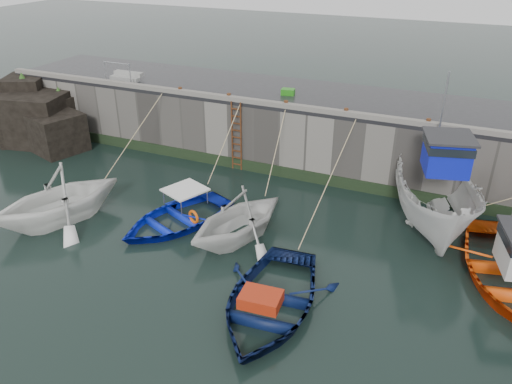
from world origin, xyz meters
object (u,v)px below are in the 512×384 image
at_px(boat_near_navy, 269,308).
at_px(fish_crate, 288,92).
at_px(ladder, 236,137).
at_px(boat_near_white, 62,220).
at_px(bollard_a, 180,90).
at_px(bollard_b, 229,96).
at_px(bollard_e, 428,122).
at_px(bollard_c, 286,104).
at_px(boat_near_blacktrim, 238,238).
at_px(boat_far_white, 435,195).
at_px(bollard_d, 346,112).
at_px(boat_near_blue, 176,223).

relative_size(boat_near_navy, fish_crate, 8.72).
xyz_separation_m(ladder, boat_near_white, (-4.09, -6.91, -1.59)).
distance_m(bollard_a, bollard_b, 2.50).
bearing_deg(bollard_b, bollard_e, 0.00).
relative_size(ladder, bollard_c, 11.43).
bearing_deg(bollard_a, bollard_c, 0.00).
bearing_deg(boat_near_blacktrim, bollard_b, 138.58).
xyz_separation_m(boat_near_white, boat_near_navy, (9.13, -1.46, 0.00)).
distance_m(boat_near_navy, boat_far_white, 7.96).
bearing_deg(ladder, bollard_d, 4.00).
bearing_deg(bollard_e, boat_far_white, -66.47).
distance_m(bollard_b, bollard_e, 8.50).
bearing_deg(bollard_e, bollard_d, 180.00).
height_order(boat_near_white, boat_near_navy, boat_near_white).
height_order(ladder, boat_near_blacktrim, ladder).
bearing_deg(boat_far_white, bollard_a, 156.93).
height_order(boat_near_white, boat_near_blacktrim, boat_near_white).
relative_size(boat_near_white, fish_crate, 8.21).
bearing_deg(boat_far_white, boat_near_blacktrim, -162.24).
height_order(boat_far_white, bollard_a, boat_far_white).
distance_m(boat_near_navy, fish_crate, 11.48).
xyz_separation_m(bollard_c, bollard_d, (2.60, 0.00, 0.00)).
height_order(ladder, bollard_c, bollard_c).
bearing_deg(fish_crate, boat_near_blue, -111.16).
bearing_deg(bollard_d, ladder, -176.00).
distance_m(boat_near_white, boat_near_navy, 9.25).
xyz_separation_m(boat_far_white, bollard_b, (-9.27, 1.76, 2.14)).
distance_m(boat_near_white, bollard_d, 11.94).
distance_m(boat_far_white, bollard_b, 9.67).
bearing_deg(fish_crate, boat_near_navy, -80.75).
bearing_deg(boat_near_blue, bollard_d, 72.45).
height_order(boat_near_white, bollard_a, bollard_a).
distance_m(boat_far_white, fish_crate, 8.23).
distance_m(boat_near_white, bollard_c, 10.15).
bearing_deg(boat_near_white, boat_near_blacktrim, 37.24).
height_order(bollard_b, bollard_d, same).
bearing_deg(fish_crate, boat_near_white, -131.29).
bearing_deg(bollard_a, fish_crate, 20.66).
relative_size(bollard_a, bollard_e, 1.00).
distance_m(bollard_a, bollard_e, 11.00).
relative_size(bollard_c, bollard_e, 1.00).
relative_size(ladder, bollard_e, 11.43).
bearing_deg(bollard_e, fish_crate, 164.62).
bearing_deg(ladder, bollard_b, 146.14).
bearing_deg(bollard_b, bollard_c, 0.00).
relative_size(bollard_d, bollard_e, 1.00).
height_order(bollard_a, bollard_e, same).
relative_size(boat_near_white, boat_near_blacktrim, 1.14).
xyz_separation_m(ladder, bollard_b, (-0.50, 0.34, 1.71)).
xyz_separation_m(boat_near_blue, fish_crate, (1.63, 7.41, 3.30)).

